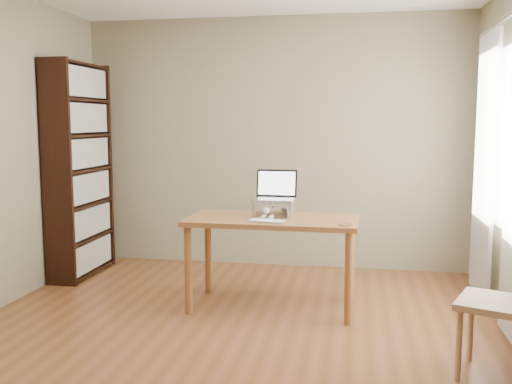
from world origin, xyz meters
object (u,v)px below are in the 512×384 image
Objects in this scene: laptop at (275,192)px; chair at (511,294)px; keyboard at (267,221)px; bookshelf at (80,170)px; desk at (272,230)px; cat at (272,207)px.

laptop reaches higher than chair.
laptop reaches higher than keyboard.
bookshelf is 2.19m from desk.
bookshelf reaches higher than keyboard.
cat is 0.51× the size of chair.
desk is 4.55× the size of keyboard.
bookshelf reaches higher than chair.
keyboard is at bearing -90.32° from laptop.
desk is 2.83× the size of cat.
desk is 4.02× the size of laptop.
desk is 0.20m from cat.
keyboard reaches higher than desk.
laptop is 1.13× the size of keyboard.
cat is at bearing 100.01° from desk.
chair is at bearing -25.95° from bookshelf.
chair is at bearing -32.30° from desk.
desk is at bearing -19.19° from bookshelf.
chair is (1.57, -1.19, -0.43)m from laptop.
bookshelf is 4.27× the size of cat.
desk is 0.32m from laptop.
keyboard is at bearing 173.90° from chair.
chair is (1.59, -0.83, -0.24)m from keyboard.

